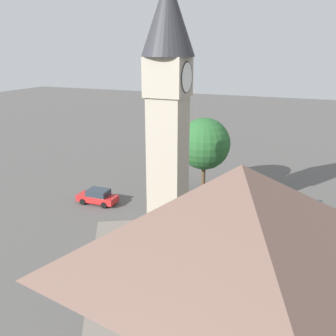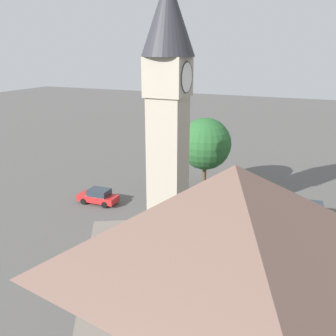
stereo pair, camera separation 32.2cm
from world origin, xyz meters
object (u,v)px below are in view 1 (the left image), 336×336
at_px(clock_tower, 168,88).
at_px(car_red_corner, 313,212).
at_px(pedestrian, 205,242).
at_px(building_terrace_right, 232,319).
at_px(car_white_side, 98,197).
at_px(tree, 204,144).
at_px(car_silver_kerb, 238,205).
at_px(car_blue_kerb, 269,266).

height_order(clock_tower, car_red_corner, clock_tower).
distance_m(pedestrian, building_terrace_right, 15.41).
bearing_deg(car_red_corner, car_white_side, 102.69).
distance_m(car_red_corner, tree, 12.87).
relative_size(clock_tower, car_silver_kerb, 4.71).
bearing_deg(pedestrian, car_white_side, 68.47).
distance_m(clock_tower, car_silver_kerb, 13.55).
bearing_deg(tree, car_red_corner, -104.71).
distance_m(car_white_side, pedestrian, 14.04).
relative_size(car_blue_kerb, car_white_side, 1.05).
bearing_deg(tree, building_terrace_right, -160.43).
relative_size(car_silver_kerb, tree, 0.54).
xyz_separation_m(car_silver_kerb, car_white_side, (-3.52, 13.67, 0.00)).
distance_m(car_silver_kerb, car_white_side, 14.12).
bearing_deg(car_white_side, car_red_corner, -77.31).
xyz_separation_m(car_red_corner, pedestrian, (-9.74, 7.35, 0.25)).
relative_size(car_silver_kerb, building_terrace_right, 0.34).
bearing_deg(car_white_side, building_terrace_right, -135.96).
bearing_deg(car_white_side, car_silver_kerb, -75.56).
relative_size(car_silver_kerb, pedestrian, 2.60).
height_order(car_blue_kerb, pedestrian, pedestrian).
xyz_separation_m(car_silver_kerb, pedestrian, (-8.67, 0.61, 0.25)).
bearing_deg(pedestrian, building_terrace_right, -159.41).
height_order(clock_tower, pedestrian, clock_tower).
bearing_deg(building_terrace_right, car_silver_kerb, 11.43).
bearing_deg(car_blue_kerb, pedestrian, 77.25).
bearing_deg(tree, car_silver_kerb, -130.17).
bearing_deg(car_blue_kerb, car_red_corner, -12.29).
xyz_separation_m(car_blue_kerb, building_terrace_right, (-12.53, -0.15, 5.21)).
xyz_separation_m(clock_tower, car_silver_kerb, (5.36, -5.11, -11.34)).
xyz_separation_m(pedestrian, tree, (12.80, 4.27, 4.37)).
bearing_deg(pedestrian, car_silver_kerb, -4.05).
xyz_separation_m(pedestrian, building_terrace_right, (-13.66, -5.13, 4.96)).
height_order(clock_tower, car_white_side, clock_tower).
relative_size(clock_tower, car_white_side, 4.96).
distance_m(pedestrian, tree, 14.18).
relative_size(car_red_corner, car_white_side, 1.03).
xyz_separation_m(car_red_corner, car_white_side, (-4.59, 20.40, 0.00)).
bearing_deg(tree, clock_tower, 178.63).
height_order(car_red_corner, building_terrace_right, building_terrace_right).
height_order(tree, building_terrace_right, building_terrace_right).
xyz_separation_m(car_white_side, tree, (7.65, -8.78, 4.62)).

